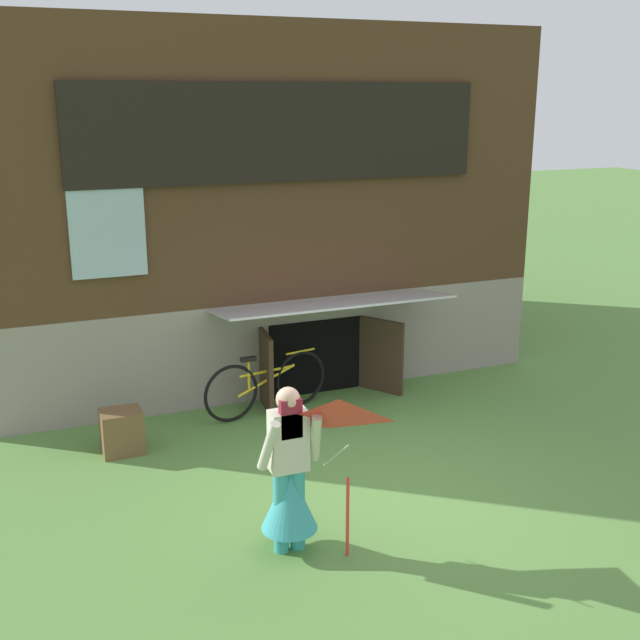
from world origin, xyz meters
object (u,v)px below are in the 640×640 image
object	(u,v)px
bicycle_yellow	(266,385)
wooden_crate	(122,432)
kite	(339,441)
person	(289,483)

from	to	relation	value
bicycle_yellow	wooden_crate	size ratio (longest dim) A/B	3.45
wooden_crate	kite	bearing A→B (deg)	-67.25
person	kite	bearing A→B (deg)	-43.99
bicycle_yellow	wooden_crate	distance (m)	2.02
person	wooden_crate	bearing A→B (deg)	130.88
kite	bicycle_yellow	distance (m)	3.87
person	wooden_crate	distance (m)	2.96
kite	bicycle_yellow	world-z (taller)	kite
kite	bicycle_yellow	size ratio (longest dim) A/B	0.85
bicycle_yellow	wooden_crate	world-z (taller)	bicycle_yellow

